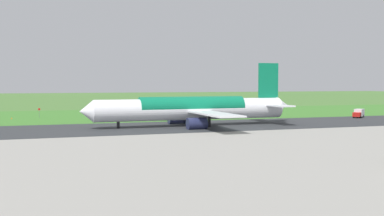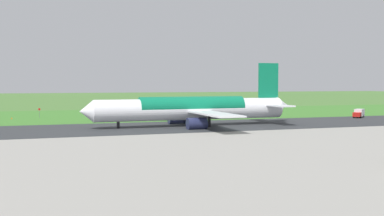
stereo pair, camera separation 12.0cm
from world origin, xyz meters
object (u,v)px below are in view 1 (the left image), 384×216
Objects in this scene: airliner_main at (193,109)px; no_stopping_sign at (39,112)px; traffic_cone_orange at (12,118)px; service_truck_baggage at (359,113)px.

airliner_main is 53.51m from no_stopping_sign.
no_stopping_sign reaches higher than traffic_cone_orange.
service_truck_baggage is 97.57m from no_stopping_sign.
airliner_main is 9.07× the size of service_truck_baggage.
airliner_main reaches higher than traffic_cone_orange.
service_truck_baggage is 10.83× the size of traffic_cone_orange.
traffic_cone_orange is at bearing 14.94° from no_stopping_sign.
airliner_main is at bearing 139.63° from traffic_cone_orange.
no_stopping_sign is at bearing -17.70° from service_truck_baggage.
airliner_main is at bearing 132.58° from no_stopping_sign.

